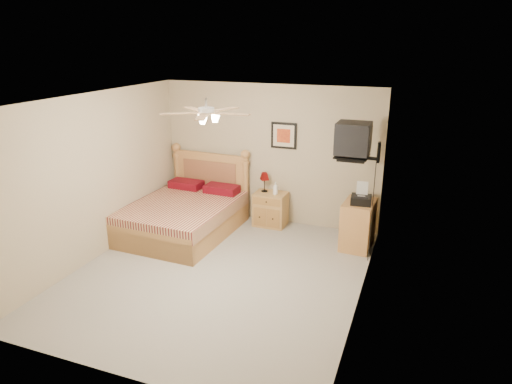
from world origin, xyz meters
TOP-DOWN VIEW (x-y plane):
  - floor at (0.00, 0.00)m, footprint 4.50×4.50m
  - ceiling at (0.00, 0.00)m, footprint 4.00×4.50m
  - wall_back at (0.00, 2.25)m, footprint 4.00×0.04m
  - wall_front at (0.00, -2.25)m, footprint 4.00×0.04m
  - wall_left at (-2.00, 0.00)m, footprint 0.04×4.50m
  - wall_right at (2.00, 0.00)m, footprint 0.04×4.50m
  - bed at (-1.18, 1.12)m, footprint 1.65×2.12m
  - nightstand at (0.11, 2.00)m, footprint 0.57×0.43m
  - table_lamp at (-0.02, 2.05)m, footprint 0.22×0.22m
  - lotion_bottle at (0.21, 1.97)m, footprint 0.09×0.09m
  - framed_picture at (0.27, 2.23)m, footprint 0.46×0.04m
  - dresser at (1.73, 1.62)m, footprint 0.50×0.69m
  - fax_machine at (1.76, 1.54)m, footprint 0.34×0.36m
  - magazine_lower at (1.68, 1.88)m, footprint 0.23×0.28m
  - magazine_upper at (1.68, 1.90)m, footprint 0.29×0.33m
  - wall_tv at (1.75, 1.34)m, footprint 0.56×0.46m
  - ceiling_fan at (0.00, -0.20)m, footprint 1.14×1.14m

SIDE VIEW (x-z plane):
  - floor at x=0.00m, z-range 0.00..0.00m
  - nightstand at x=0.11m, z-range 0.00..0.61m
  - dresser at x=1.73m, z-range 0.00..0.78m
  - bed at x=-1.18m, z-range 0.00..1.34m
  - lotion_bottle at x=0.21m, z-range 0.61..0.83m
  - table_lamp at x=-0.02m, z-range 0.61..0.97m
  - magazine_lower at x=1.68m, z-range 0.78..0.80m
  - magazine_upper at x=1.68m, z-range 0.80..0.83m
  - fax_machine at x=1.76m, z-range 0.78..1.11m
  - wall_back at x=0.00m, z-range 0.00..2.50m
  - wall_front at x=0.00m, z-range 0.00..2.50m
  - wall_left at x=-2.00m, z-range 0.00..2.50m
  - wall_right at x=2.00m, z-range 0.00..2.50m
  - framed_picture at x=0.27m, z-range 1.39..1.85m
  - wall_tv at x=1.75m, z-range 1.52..2.10m
  - ceiling_fan at x=0.00m, z-range 2.22..2.50m
  - ceiling at x=0.00m, z-range 2.48..2.52m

